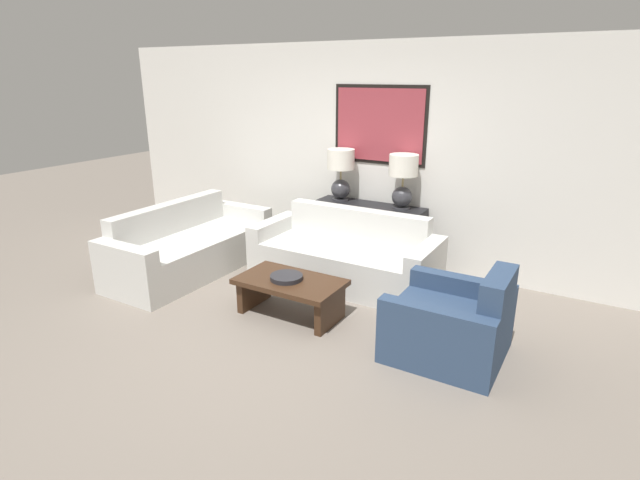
{
  "coord_description": "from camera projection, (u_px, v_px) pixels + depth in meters",
  "views": [
    {
      "loc": [
        2.46,
        -3.22,
        2.28
      ],
      "look_at": [
        -0.02,
        0.98,
        0.65
      ],
      "focal_mm": 28.0,
      "sensor_mm": 36.0,
      "label": 1
    }
  ],
  "objects": [
    {
      "name": "armchair_near_back_wall",
      "position": [
        452.0,
        325.0,
        4.17
      ],
      "size": [
        0.92,
        0.87,
        0.81
      ],
      "color": "navy",
      "rests_on": "ground_plane"
    },
    {
      "name": "couch_by_side",
      "position": [
        190.0,
        248.0,
        6.01
      ],
      "size": [
        0.87,
        2.1,
        0.79
      ],
      "color": "silver",
      "rests_on": "ground_plane"
    },
    {
      "name": "coffee_table",
      "position": [
        290.0,
        289.0,
        4.88
      ],
      "size": [
        1.03,
        0.59,
        0.38
      ],
      "color": "#3D2616",
      "rests_on": "ground_plane"
    },
    {
      "name": "decorative_bowl",
      "position": [
        286.0,
        277.0,
        4.84
      ],
      "size": [
        0.32,
        0.32,
        0.04
      ],
      "color": "#232328",
      "rests_on": "coffee_table"
    },
    {
      "name": "table_lamp_left",
      "position": [
        341.0,
        170.0,
        6.1
      ],
      "size": [
        0.33,
        0.33,
        0.64
      ],
      "color": "#333338",
      "rests_on": "console_table"
    },
    {
      "name": "back_wall",
      "position": [
        380.0,
        156.0,
        6.06
      ],
      "size": [
        8.04,
        0.12,
        2.65
      ],
      "color": "silver",
      "rests_on": "ground_plane"
    },
    {
      "name": "couch_by_back_wall",
      "position": [
        345.0,
        258.0,
        5.68
      ],
      "size": [
        2.1,
        0.87,
        0.79
      ],
      "color": "silver",
      "rests_on": "ground_plane"
    },
    {
      "name": "table_lamp_right",
      "position": [
        403.0,
        177.0,
        5.71
      ],
      "size": [
        0.33,
        0.33,
        0.64
      ],
      "color": "#333338",
      "rests_on": "console_table"
    },
    {
      "name": "console_table",
      "position": [
        369.0,
        235.0,
        6.15
      ],
      "size": [
        1.36,
        0.35,
        0.78
      ],
      "color": "black",
      "rests_on": "ground_plane"
    },
    {
      "name": "ground_plane",
      "position": [
        267.0,
        337.0,
        4.53
      ],
      "size": [
        20.0,
        20.0,
        0.0
      ],
      "primitive_type": "plane",
      "color": "slate"
    }
  ]
}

